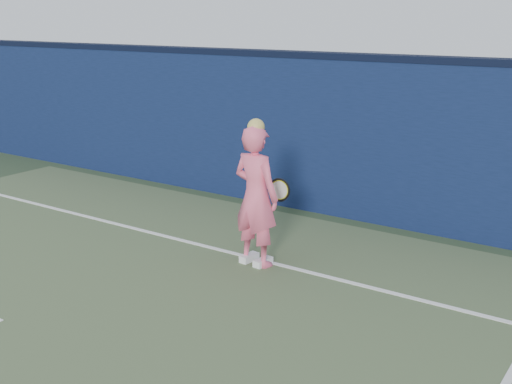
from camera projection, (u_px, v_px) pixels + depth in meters
The scene contains 4 objects.
backstop_wall at pixel (277, 131), 10.94m from camera, with size 24.00×0.40×2.50m, color #0C1838.
wall_cap at pixel (278, 54), 10.60m from camera, with size 24.00×0.42×0.10m, color black.
player at pixel (256, 196), 8.22m from camera, with size 0.72×0.52×1.93m.
racket at pixel (277, 190), 8.53m from camera, with size 0.59×0.16×0.32m.
Camera 1 is at (5.79, -2.65, 3.18)m, focal length 45.00 mm.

